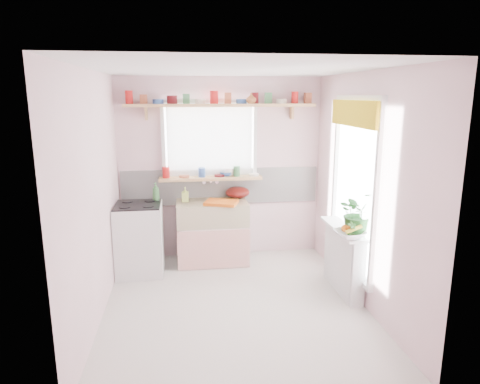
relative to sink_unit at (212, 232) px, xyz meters
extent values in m
plane|color=silver|center=(0.15, -1.29, -0.43)|extent=(3.20, 3.20, 0.00)
plane|color=white|center=(0.15, -1.29, 2.07)|extent=(3.20, 3.20, 0.00)
plane|color=#F5CDD6|center=(0.15, 0.31, 0.82)|extent=(2.80, 0.00, 2.80)
plane|color=#F5CDD6|center=(0.15, -2.89, 0.82)|extent=(2.80, 0.00, 2.80)
plane|color=#F5CDD6|center=(-1.25, -1.29, 0.82)|extent=(0.00, 3.20, 3.20)
plane|color=#F5CDD6|center=(1.55, -1.29, 0.82)|extent=(0.00, 3.20, 3.20)
cube|color=white|center=(0.15, 0.29, 0.57)|extent=(2.74, 0.03, 0.50)
cube|color=pink|center=(0.15, 0.29, 0.37)|extent=(2.74, 0.02, 0.12)
cube|color=white|center=(0.00, 0.30, 1.22)|extent=(1.20, 0.01, 1.00)
cube|color=white|center=(0.00, 0.24, 1.22)|extent=(1.15, 0.02, 0.95)
cube|color=white|center=(1.54, -1.09, 0.82)|extent=(0.01, 1.10, 1.90)
cube|color=gold|center=(1.46, -1.09, 1.63)|extent=(0.03, 1.20, 0.28)
cube|color=white|center=(0.00, 0.01, -0.16)|extent=(0.85, 0.55, 0.55)
cube|color=#DD4F41|center=(0.00, -0.27, -0.16)|extent=(0.95, 0.02, 0.53)
cube|color=#BFB28B|center=(0.00, 0.01, 0.27)|extent=(0.95, 0.55, 0.30)
cylinder|color=silver|center=(0.00, 0.26, 0.67)|extent=(0.03, 0.22, 0.03)
cube|color=white|center=(-0.95, -0.24, 0.02)|extent=(0.58, 0.58, 0.90)
cube|color=black|center=(-0.95, -0.24, 0.47)|extent=(0.56, 0.56, 0.02)
cylinder|color=black|center=(-1.09, -0.38, 0.49)|extent=(0.14, 0.14, 0.01)
cylinder|color=black|center=(-0.81, -0.38, 0.49)|extent=(0.14, 0.14, 0.01)
cylinder|color=black|center=(-1.09, -0.10, 0.49)|extent=(0.14, 0.14, 0.01)
cylinder|color=black|center=(-0.81, -0.10, 0.49)|extent=(0.14, 0.14, 0.01)
cube|color=white|center=(1.45, -1.09, -0.06)|extent=(0.15, 0.90, 0.75)
cube|color=white|center=(1.42, -1.09, 0.33)|extent=(0.22, 0.95, 0.03)
cube|color=tan|center=(0.00, 0.19, 0.71)|extent=(1.40, 0.22, 0.04)
cube|color=tan|center=(0.15, 0.18, 1.69)|extent=(2.52, 0.24, 0.04)
cylinder|color=red|center=(-1.03, 0.18, 1.77)|extent=(0.11, 0.11, 0.12)
cylinder|color=#A55133|center=(-0.85, 0.18, 1.77)|extent=(0.11, 0.11, 0.12)
cylinder|color=#3359A5|center=(-0.67, 0.18, 1.74)|extent=(0.11, 0.11, 0.06)
cylinder|color=#590F14|center=(-0.49, 0.18, 1.77)|extent=(0.11, 0.11, 0.12)
cylinder|color=#3F7F4C|center=(-0.30, 0.18, 1.77)|extent=(0.11, 0.11, 0.12)
cylinder|color=silver|center=(-0.12, 0.18, 1.74)|extent=(0.11, 0.11, 0.06)
cylinder|color=red|center=(0.06, 0.18, 1.77)|extent=(0.11, 0.11, 0.12)
cylinder|color=#A55133|center=(0.24, 0.18, 1.77)|extent=(0.11, 0.11, 0.12)
cylinder|color=#3359A5|center=(0.42, 0.18, 1.74)|extent=(0.11, 0.11, 0.06)
cylinder|color=#590F14|center=(0.60, 0.18, 1.77)|extent=(0.11, 0.11, 0.12)
cylinder|color=#3F7F4C|center=(0.79, 0.18, 1.77)|extent=(0.11, 0.11, 0.12)
cylinder|color=silver|center=(0.97, 0.18, 1.74)|extent=(0.11, 0.11, 0.06)
cylinder|color=red|center=(1.15, 0.18, 1.77)|extent=(0.11, 0.11, 0.12)
cylinder|color=#A55133|center=(1.33, 0.18, 1.77)|extent=(0.11, 0.11, 0.12)
cylinder|color=red|center=(-0.62, 0.19, 0.79)|extent=(0.11, 0.11, 0.12)
cylinder|color=#A55133|center=(-0.37, 0.19, 0.79)|extent=(0.11, 0.11, 0.12)
cylinder|color=#3359A5|center=(-0.12, 0.19, 0.76)|extent=(0.11, 0.11, 0.06)
cylinder|color=#590F14|center=(0.12, 0.19, 0.79)|extent=(0.11, 0.11, 0.12)
cylinder|color=#3F7F4C|center=(0.37, 0.19, 0.79)|extent=(0.11, 0.11, 0.12)
cylinder|color=silver|center=(0.62, 0.19, 0.76)|extent=(0.11, 0.11, 0.06)
cube|color=orange|center=(0.12, -0.13, 0.44)|extent=(0.49, 0.43, 0.04)
ellipsoid|color=#5E1310|center=(0.38, 0.21, 0.49)|extent=(0.43, 0.43, 0.15)
imported|color=#245A24|center=(1.48, -1.35, 0.59)|extent=(0.52, 0.47, 0.49)
imported|color=white|center=(1.36, -1.44, 0.38)|extent=(0.37, 0.37, 0.08)
imported|color=#306127|center=(1.36, -1.49, 0.44)|extent=(0.11, 0.08, 0.19)
imported|color=#C9DF63|center=(-0.35, 0.07, 0.52)|extent=(0.09, 0.10, 0.20)
imported|color=white|center=(0.26, 0.22, 0.78)|extent=(0.16, 0.16, 0.10)
imported|color=#3661AF|center=(0.22, 0.23, 0.76)|extent=(0.22, 0.22, 0.06)
imported|color=#A56333|center=(0.54, 0.12, 1.78)|extent=(0.14, 0.14, 0.14)
imported|color=#39733B|center=(-0.73, -0.08, 0.60)|extent=(0.12, 0.12, 0.24)
sphere|color=orange|center=(1.36, -1.44, 0.44)|extent=(0.08, 0.08, 0.08)
sphere|color=orange|center=(1.42, -1.41, 0.44)|extent=(0.08, 0.08, 0.08)
sphere|color=orange|center=(1.31, -1.42, 0.44)|extent=(0.08, 0.08, 0.08)
cylinder|color=gold|center=(1.38, -1.49, 0.45)|extent=(0.18, 0.04, 0.10)
camera|label=1|loc=(-0.37, -5.56, 1.82)|focal=32.00mm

